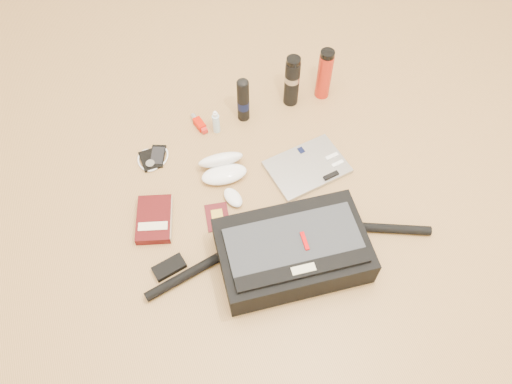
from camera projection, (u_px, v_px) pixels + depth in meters
The scene contains 14 objects.
ground at pixel (265, 213), 1.89m from camera, with size 4.00×4.00×0.00m, color #A57A45.
messenger_bag at pixel (292, 251), 1.73m from camera, with size 1.05×0.38×0.15m.
laptop at pixel (308, 167), 1.99m from camera, with size 0.33×0.25×0.03m.
book at pixel (155, 219), 1.85m from camera, with size 0.18×0.22×0.04m.
passport at pixel (217, 217), 1.88m from camera, with size 0.11×0.13×0.01m.
mouse at pixel (233, 198), 1.91m from camera, with size 0.08×0.11×0.03m.
sunglasses_case at pixel (223, 167), 1.96m from camera, with size 0.20×0.17×0.10m.
ipod at pixel (149, 160), 2.02m from camera, with size 0.09×0.11×0.01m.
phone at pixel (158, 156), 2.03m from camera, with size 0.11×0.12×0.01m.
inhaler at pixel (199, 123), 2.11m from camera, with size 0.05×0.11×0.03m.
spray_bottle at pixel (216, 123), 2.06m from camera, with size 0.03×0.03×0.12m.
aerosol_can at pixel (243, 100), 2.06m from camera, with size 0.07×0.07×0.22m.
thermos_black at pixel (292, 81), 2.09m from camera, with size 0.07×0.07×0.24m.
thermos_red at pixel (324, 74), 2.12m from camera, with size 0.08×0.08×0.24m.
Camera 1 is at (-0.38, -0.88, 1.63)m, focal length 35.00 mm.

